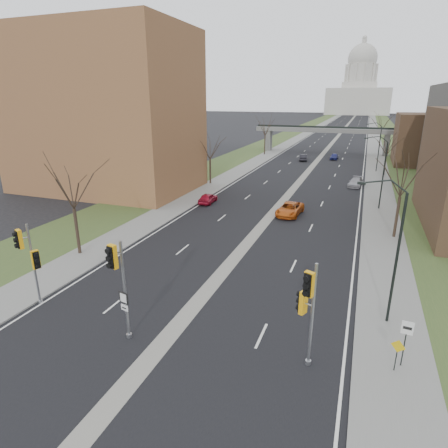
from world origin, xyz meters
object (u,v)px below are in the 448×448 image
Objects in this scene: speed_limit_sign at (406,335)px; car_right_mid at (356,182)px; signal_pole_left at (29,254)px; signal_pole_median at (118,274)px; car_left_far at (303,157)px; signal_pole_right at (307,300)px; car_left_near at (208,198)px; warning_sign at (397,351)px; car_right_far at (334,156)px; car_right_near at (290,209)px.

car_right_mid is at bearing 100.22° from speed_limit_sign.
car_right_mid is (18.36, 43.93, -2.99)m from signal_pole_left.
signal_pole_median is 67.42m from car_left_far.
signal_pole_median is 1.04× the size of signal_pole_right.
car_left_near is at bearing 111.24° from signal_pole_left.
warning_sign is 33.31m from car_left_near.
car_left_far is (-14.84, 64.86, -0.57)m from warning_sign.
car_left_near is 24.30m from car_right_mid.
car_right_far is (6.14, 4.18, -0.04)m from car_left_far.
signal_pole_left is 2.16× the size of speed_limit_sign.
signal_pole_median is 2.29× the size of speed_limit_sign.
car_left_near is 39.41m from car_left_far.
warning_sign is at bearing 36.26° from signal_pole_right.
car_right_mid is at bearing 116.59° from warning_sign.
car_right_near is at bearing 88.90° from car_left_far.
car_right_near is (-9.97, 24.43, -0.55)m from warning_sign.
car_right_far is (12.21, 43.12, 0.01)m from car_left_near.
signal_pole_left is 3.13× the size of warning_sign.
signal_pole_left reaches higher than car_right_mid.
car_right_far is at bearing 102.38° from signal_pole_left.
car_right_mid is (17.61, 16.74, -0.01)m from car_left_near.
car_left_far is 7.42m from car_right_far.
speed_limit_sign is 0.50× the size of car_right_near.
speed_limit_sign is (22.00, 1.79, -1.75)m from signal_pole_left.
signal_pole_left is 47.70m from car_right_mid.
car_right_far is at bearing -107.56° from car_left_near.
signal_pole_right is 43.75m from car_right_mid.
warning_sign is 0.46× the size of car_right_far.
signal_pole_left is at bearing -154.48° from warning_sign.
signal_pole_left reaches higher than car_left_far.
signal_pole_right is at bearing 23.80° from signal_pole_left.
car_left_near is (-21.25, 25.40, -1.23)m from speed_limit_sign.
speed_limit_sign reaches higher than car_right_mid.
car_right_mid is (-3.31, 42.66, -0.62)m from warning_sign.
speed_limit_sign reaches higher than car_left_near.
signal_pole_right is 1.45× the size of car_right_far.
signal_pole_median is 1.14× the size of car_right_near.
car_left_far is (-15.18, 64.34, -1.19)m from speed_limit_sign.
car_left_near is (-20.91, 25.92, -0.62)m from warning_sign.
car_left_far is (6.82, 66.13, -2.94)m from signal_pole_left.
signal_pole_median reaches higher than warning_sign.
car_left_far is (-10.46, 65.83, -3.00)m from signal_pole_right.
car_left_far is 0.83× the size of car_right_near.
signal_pole_left is 1.43× the size of car_right_far.
car_right_near is (4.87, -40.42, 0.01)m from car_left_far.
car_left_far is 1.10× the size of car_right_far.
car_left_far is at bearing 125.17° from car_right_mid.
signal_pole_median reaches higher than car_left_near.
car_right_near is at bearing -89.17° from car_right_far.
car_right_far is (1.27, 44.60, -0.05)m from car_right_near.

